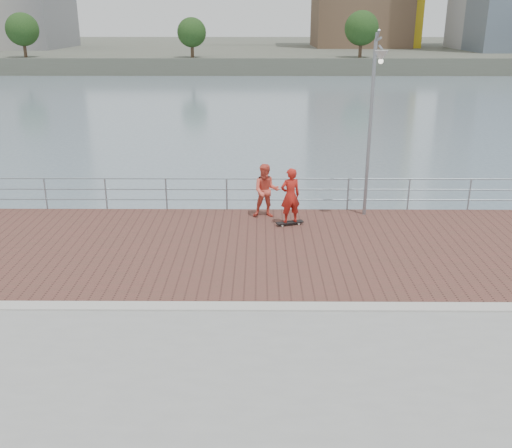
{
  "coord_description": "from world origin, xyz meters",
  "views": [
    {
      "loc": [
        0.09,
        -11.48,
        6.21
      ],
      "look_at": [
        0.0,
        2.0,
        1.3
      ],
      "focal_mm": 40.0,
      "sensor_mm": 36.0,
      "label": 1
    }
  ],
  "objects_px": {
    "guardrail": "(257,190)",
    "street_lamp": "(375,95)",
    "bystander": "(266,191)",
    "skateboarder": "(290,196)"
  },
  "relations": [
    {
      "from": "guardrail",
      "to": "street_lamp",
      "type": "height_order",
      "value": "street_lamp"
    },
    {
      "from": "guardrail",
      "to": "bystander",
      "type": "distance_m",
      "value": 0.85
    },
    {
      "from": "skateboarder",
      "to": "bystander",
      "type": "xyz_separation_m",
      "value": [
        -0.74,
        0.79,
        -0.08
      ]
    },
    {
      "from": "street_lamp",
      "to": "bystander",
      "type": "height_order",
      "value": "street_lamp"
    },
    {
      "from": "guardrail",
      "to": "bystander",
      "type": "bearing_deg",
      "value": -68.54
    },
    {
      "from": "street_lamp",
      "to": "bystander",
      "type": "distance_m",
      "value": 4.49
    },
    {
      "from": "guardrail",
      "to": "street_lamp",
      "type": "distance_m",
      "value": 4.94
    },
    {
      "from": "guardrail",
      "to": "skateboarder",
      "type": "relative_size",
      "value": 22.23
    },
    {
      "from": "guardrail",
      "to": "skateboarder",
      "type": "height_order",
      "value": "skateboarder"
    },
    {
      "from": "skateboarder",
      "to": "street_lamp",
      "type": "bearing_deg",
      "value": 176.06
    }
  ]
}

